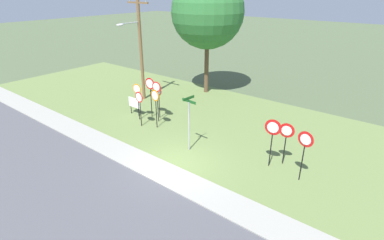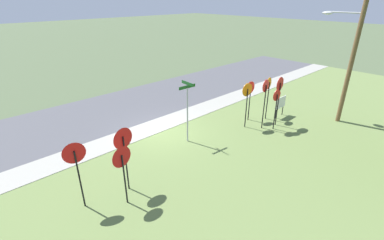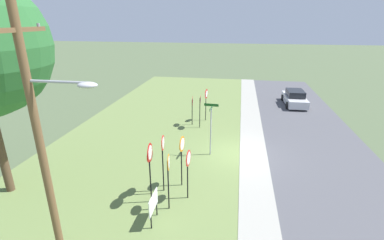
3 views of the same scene
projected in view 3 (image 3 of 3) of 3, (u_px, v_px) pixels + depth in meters
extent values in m
plane|color=#4C5B3D|center=(240.00, 155.00, 16.65)|extent=(160.00, 160.00, 0.00)
cube|color=#4C4C51|center=(325.00, 161.00, 15.89)|extent=(44.00, 6.40, 0.01)
cube|color=#99968C|center=(253.00, 155.00, 16.52)|extent=(44.00, 1.60, 0.06)
cube|color=olive|center=(143.00, 147.00, 17.60)|extent=(44.00, 12.00, 0.04)
cylinder|color=black|center=(182.00, 164.00, 13.17)|extent=(0.06, 0.06, 2.24)
cylinder|color=orange|center=(182.00, 144.00, 12.80)|extent=(0.73, 0.10, 0.73)
cylinder|color=white|center=(182.00, 144.00, 12.79)|extent=(0.57, 0.07, 0.57)
cylinder|color=black|center=(150.00, 175.00, 12.52)|extent=(0.06, 0.06, 2.01)
cylinder|color=red|center=(150.00, 156.00, 12.19)|extent=(0.63, 0.07, 0.63)
cylinder|color=white|center=(150.00, 156.00, 12.19)|extent=(0.49, 0.04, 0.49)
cylinder|color=black|center=(150.00, 177.00, 11.89)|extent=(0.06, 0.06, 2.48)
cylinder|color=red|center=(150.00, 152.00, 11.48)|extent=(0.78, 0.09, 0.78)
cylinder|color=white|center=(150.00, 152.00, 11.48)|extent=(0.61, 0.06, 0.61)
cylinder|color=black|center=(163.00, 167.00, 12.70)|extent=(0.06, 0.06, 2.50)
cylinder|color=red|center=(163.00, 143.00, 12.28)|extent=(0.68, 0.10, 0.68)
cylinder|color=white|center=(163.00, 143.00, 12.28)|extent=(0.53, 0.06, 0.53)
cylinder|color=black|center=(168.00, 185.00, 11.49)|extent=(0.06, 0.06, 2.26)
cylinder|color=orange|center=(169.00, 162.00, 11.11)|extent=(0.66, 0.13, 0.66)
cylinder|color=white|center=(169.00, 162.00, 11.11)|extent=(0.51, 0.09, 0.52)
cylinder|color=black|center=(188.00, 178.00, 12.24)|extent=(0.06, 0.06, 2.05)
cylinder|color=red|center=(188.00, 158.00, 11.90)|extent=(0.72, 0.08, 0.72)
cylinder|color=white|center=(189.00, 158.00, 11.90)|extent=(0.56, 0.05, 0.56)
cylinder|color=black|center=(192.00, 112.00, 20.90)|extent=(0.06, 0.06, 1.97)
cone|color=red|center=(193.00, 101.00, 20.59)|extent=(0.76, 0.14, 0.76)
cone|color=silver|center=(193.00, 101.00, 20.58)|extent=(0.51, 0.09, 0.52)
cylinder|color=black|center=(200.00, 113.00, 20.33)|extent=(0.06, 0.06, 2.25)
cone|color=red|center=(201.00, 99.00, 19.97)|extent=(0.81, 0.14, 0.82)
cone|color=white|center=(201.00, 99.00, 19.96)|extent=(0.55, 0.09, 0.56)
cylinder|color=black|center=(206.00, 107.00, 21.82)|extent=(0.06, 0.06, 2.23)
cone|color=red|center=(207.00, 94.00, 21.46)|extent=(0.75, 0.16, 0.75)
cone|color=white|center=(207.00, 94.00, 21.46)|extent=(0.51, 0.10, 0.51)
cylinder|color=#9EA0A8|center=(211.00, 132.00, 16.14)|extent=(0.07, 0.07, 2.81)
cylinder|color=#9EA0A8|center=(211.00, 109.00, 15.65)|extent=(0.09, 0.09, 0.03)
cube|color=#19511E|center=(211.00, 108.00, 15.63)|extent=(0.96, 0.10, 0.15)
cube|color=#19511E|center=(211.00, 105.00, 15.57)|extent=(0.09, 0.81, 0.15)
cylinder|color=brown|center=(39.00, 141.00, 8.30)|extent=(0.24, 0.24, 8.31)
cube|color=brown|center=(17.00, 30.00, 7.22)|extent=(2.10, 0.12, 0.12)
cylinder|color=gray|center=(38.00, 25.00, 7.97)|extent=(0.09, 0.09, 0.10)
cylinder|color=#9EA0A8|center=(57.00, 82.00, 7.53)|extent=(0.08, 1.78, 0.08)
ellipsoid|color=#B7B7BC|center=(87.00, 85.00, 7.41)|extent=(0.40, 0.56, 0.18)
cylinder|color=black|center=(151.00, 222.00, 10.66)|extent=(0.05, 0.05, 0.55)
cylinder|color=black|center=(157.00, 210.00, 11.38)|extent=(0.05, 0.05, 0.55)
cube|color=white|center=(153.00, 202.00, 10.81)|extent=(1.10, 0.04, 0.70)
cube|color=silver|center=(294.00, 100.00, 26.11)|extent=(4.24, 1.82, 0.68)
cube|color=black|center=(295.00, 93.00, 25.89)|extent=(2.14, 1.51, 0.56)
cylinder|color=black|center=(282.00, 98.00, 27.49)|extent=(0.61, 0.20, 0.60)
cylinder|color=black|center=(301.00, 98.00, 27.27)|extent=(0.61, 0.20, 0.60)
cylinder|color=black|center=(287.00, 105.00, 25.07)|extent=(0.61, 0.20, 0.60)
cylinder|color=black|center=(307.00, 106.00, 24.85)|extent=(0.61, 0.20, 0.60)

